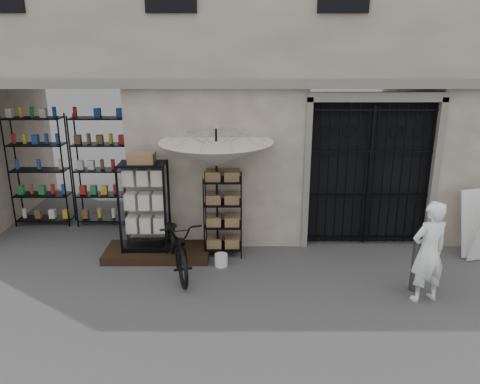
{
  "coord_description": "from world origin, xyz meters",
  "views": [
    {
      "loc": [
        -0.82,
        -6.75,
        3.91
      ],
      "look_at": [
        -0.8,
        1.4,
        1.35
      ],
      "focal_mm": 35.0,
      "sensor_mm": 36.0,
      "label": 1
    }
  ],
  "objects_px": {
    "shopkeeper": "(422,299)",
    "display_cabinet": "(145,211)",
    "steel_bollard": "(416,266)",
    "wire_rack": "(223,216)",
    "bicycle": "(178,270)",
    "white_bucket": "(221,260)",
    "market_umbrella": "(216,147)"
  },
  "relations": [
    {
      "from": "shopkeeper",
      "to": "display_cabinet",
      "type": "bearing_deg",
      "value": -36.09
    },
    {
      "from": "display_cabinet",
      "to": "steel_bollard",
      "type": "height_order",
      "value": "display_cabinet"
    },
    {
      "from": "steel_bollard",
      "to": "shopkeeper",
      "type": "distance_m",
      "value": 0.54
    },
    {
      "from": "wire_rack",
      "to": "shopkeeper",
      "type": "bearing_deg",
      "value": -16.78
    },
    {
      "from": "shopkeeper",
      "to": "bicycle",
      "type": "bearing_deg",
      "value": -30.74
    },
    {
      "from": "display_cabinet",
      "to": "wire_rack",
      "type": "xyz_separation_m",
      "value": [
        1.48,
        0.07,
        -0.13
      ]
    },
    {
      "from": "steel_bollard",
      "to": "white_bucket",
      "type": "bearing_deg",
      "value": 164.32
    },
    {
      "from": "wire_rack",
      "to": "bicycle",
      "type": "distance_m",
      "value": 1.34
    },
    {
      "from": "bicycle",
      "to": "display_cabinet",
      "type": "bearing_deg",
      "value": 118.17
    },
    {
      "from": "display_cabinet",
      "to": "shopkeeper",
      "type": "xyz_separation_m",
      "value": [
        4.75,
        -1.7,
        -0.91
      ]
    },
    {
      "from": "display_cabinet",
      "to": "market_umbrella",
      "type": "bearing_deg",
      "value": 24.26
    },
    {
      "from": "market_umbrella",
      "to": "white_bucket",
      "type": "xyz_separation_m",
      "value": [
        0.08,
        -0.48,
        -2.03
      ]
    },
    {
      "from": "display_cabinet",
      "to": "market_umbrella",
      "type": "relative_size",
      "value": 0.62
    },
    {
      "from": "display_cabinet",
      "to": "wire_rack",
      "type": "bearing_deg",
      "value": 27.0
    },
    {
      "from": "market_umbrella",
      "to": "steel_bollard",
      "type": "height_order",
      "value": "market_umbrella"
    },
    {
      "from": "wire_rack",
      "to": "market_umbrella",
      "type": "relative_size",
      "value": 0.54
    },
    {
      "from": "market_umbrella",
      "to": "steel_bollard",
      "type": "xyz_separation_m",
      "value": [
        3.34,
        -1.39,
        -1.7
      ]
    },
    {
      "from": "white_bucket",
      "to": "bicycle",
      "type": "distance_m",
      "value": 0.82
    },
    {
      "from": "steel_bollard",
      "to": "market_umbrella",
      "type": "bearing_deg",
      "value": 157.32
    },
    {
      "from": "wire_rack",
      "to": "shopkeeper",
      "type": "xyz_separation_m",
      "value": [
        3.27,
        -1.77,
        -0.78
      ]
    },
    {
      "from": "display_cabinet",
      "to": "bicycle",
      "type": "height_order",
      "value": "display_cabinet"
    },
    {
      "from": "display_cabinet",
      "to": "bicycle",
      "type": "distance_m",
      "value": 1.31
    },
    {
      "from": "market_umbrella",
      "to": "steel_bollard",
      "type": "distance_m",
      "value": 3.99
    },
    {
      "from": "bicycle",
      "to": "shopkeeper",
      "type": "relative_size",
      "value": 1.2
    },
    {
      "from": "wire_rack",
      "to": "bicycle",
      "type": "height_order",
      "value": "wire_rack"
    },
    {
      "from": "wire_rack",
      "to": "shopkeeper",
      "type": "height_order",
      "value": "wire_rack"
    },
    {
      "from": "market_umbrella",
      "to": "bicycle",
      "type": "relative_size",
      "value": 1.48
    },
    {
      "from": "wire_rack",
      "to": "shopkeeper",
      "type": "distance_m",
      "value": 3.8
    },
    {
      "from": "wire_rack",
      "to": "market_umbrella",
      "type": "distance_m",
      "value": 1.37
    },
    {
      "from": "steel_bollard",
      "to": "bicycle",
      "type": "bearing_deg",
      "value": 169.63
    },
    {
      "from": "white_bucket",
      "to": "bicycle",
      "type": "relative_size",
      "value": 0.12
    },
    {
      "from": "display_cabinet",
      "to": "market_umbrella",
      "type": "height_order",
      "value": "market_umbrella"
    }
  ]
}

